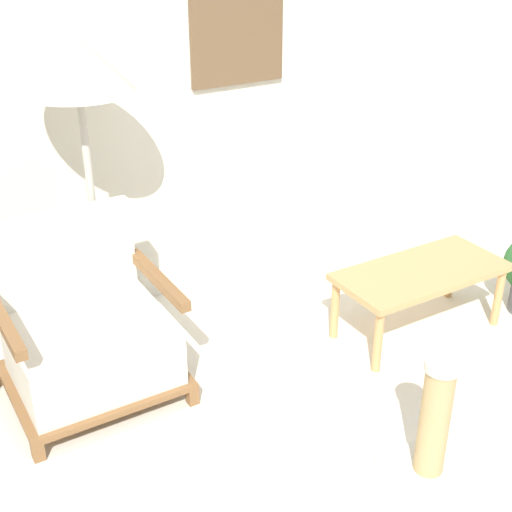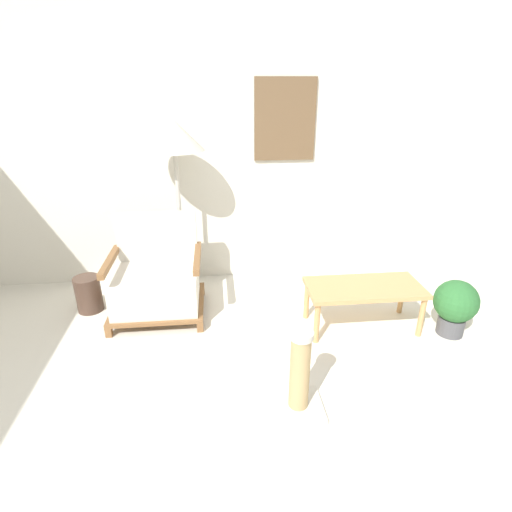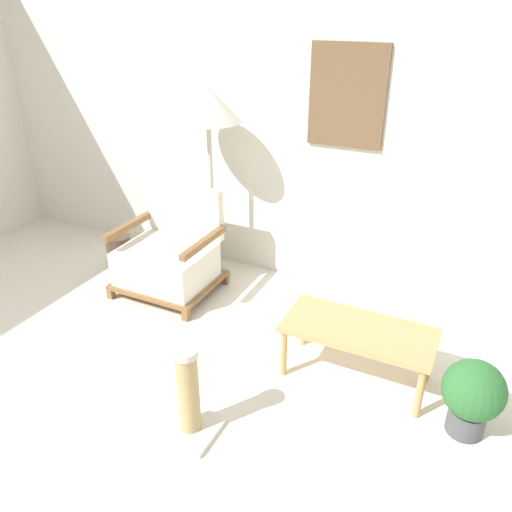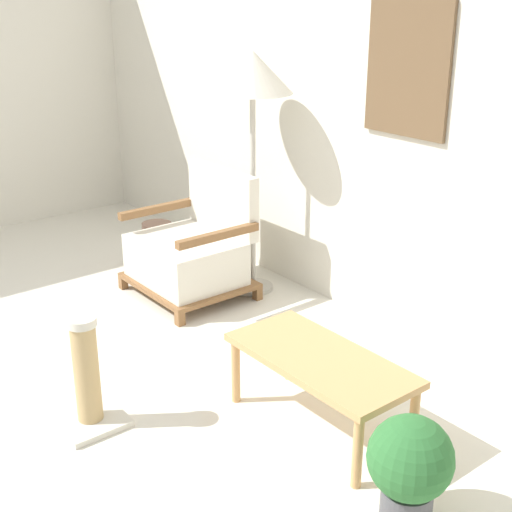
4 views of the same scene
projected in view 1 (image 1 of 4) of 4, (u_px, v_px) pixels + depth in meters
name	position (u px, v px, depth m)	size (l,w,h in m)	color
wall_back	(143.00, 63.00, 3.65)	(8.00, 0.09, 2.70)	silver
armchair	(88.00, 337.00, 3.30)	(0.77, 0.66, 0.83)	brown
floor_lamp	(78.00, 75.00, 3.16)	(0.51, 0.51, 1.60)	#B7B2A8
coffee_table	(421.00, 277.00, 3.74)	(0.92, 0.43, 0.38)	tan
scratching_post	(433.00, 430.00, 2.83)	(0.30, 0.30, 0.56)	beige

